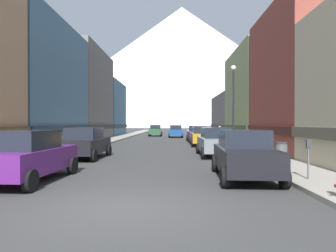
% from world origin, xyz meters
% --- Properties ---
extents(ground_plane, '(400.00, 400.00, 0.00)m').
position_xyz_m(ground_plane, '(0.00, 0.00, 0.00)').
color(ground_plane, '#373737').
extents(sidewalk_left, '(2.50, 100.00, 0.15)m').
position_xyz_m(sidewalk_left, '(-6.25, 35.00, 0.07)').
color(sidewalk_left, gray).
rests_on(sidewalk_left, ground).
extents(sidewalk_right, '(2.50, 100.00, 0.15)m').
position_xyz_m(sidewalk_right, '(6.25, 35.00, 0.07)').
color(sidewalk_right, gray).
rests_on(sidewalk_right, ground).
extents(storefront_left_1, '(7.82, 12.91, 10.32)m').
position_xyz_m(storefront_left_1, '(-11.26, 17.77, 4.99)').
color(storefront_left_1, slate).
rests_on(storefront_left_1, ground).
extents(storefront_left_2, '(7.11, 13.25, 11.13)m').
position_xyz_m(storefront_left_2, '(-10.91, 30.95, 5.39)').
color(storefront_left_2, '#66605B').
rests_on(storefront_left_2, ground).
extents(storefront_left_3, '(6.40, 11.89, 8.86)m').
position_xyz_m(storefront_left_3, '(-10.55, 44.00, 4.27)').
color(storefront_left_3, slate).
rests_on(storefront_left_3, ground).
extents(storefront_right_2, '(7.51, 11.67, 9.49)m').
position_xyz_m(storefront_right_2, '(11.10, 24.48, 4.58)').
color(storefront_right_2, '#8C9966').
rests_on(storefront_right_2, ground).
extents(storefront_right_3, '(7.42, 12.99, 6.04)m').
position_xyz_m(storefront_right_3, '(11.06, 36.84, 2.91)').
color(storefront_right_3, '#66605B').
rests_on(storefront_right_3, ground).
extents(car_left_0, '(2.25, 4.48, 1.78)m').
position_xyz_m(car_left_0, '(-3.80, 3.20, 0.90)').
color(car_left_0, '#591E72').
rests_on(car_left_0, ground).
extents(car_left_1, '(2.18, 4.45, 1.78)m').
position_xyz_m(car_left_1, '(-3.80, 10.27, 0.90)').
color(car_left_1, black).
rests_on(car_left_1, ground).
extents(car_right_0, '(2.24, 4.48, 1.78)m').
position_xyz_m(car_right_0, '(3.80, 3.96, 0.90)').
color(car_right_0, black).
rests_on(car_right_0, ground).
extents(car_right_1, '(2.09, 4.41, 1.78)m').
position_xyz_m(car_right_1, '(3.80, 11.62, 0.90)').
color(car_right_1, slate).
rests_on(car_right_1, ground).
extents(car_right_2, '(2.12, 4.43, 1.78)m').
position_xyz_m(car_right_2, '(3.80, 20.49, 0.90)').
color(car_right_2, '#B28419').
rests_on(car_right_2, ground).
extents(car_right_3, '(2.13, 4.43, 1.78)m').
position_xyz_m(car_right_3, '(3.80, 26.57, 0.90)').
color(car_right_3, '#591E72').
rests_on(car_right_3, ground).
extents(car_driving_0, '(2.06, 4.40, 1.78)m').
position_xyz_m(car_driving_0, '(-1.60, 42.19, 0.90)').
color(car_driving_0, '#265933').
rests_on(car_driving_0, ground).
extents(car_driving_1, '(2.06, 4.40, 1.78)m').
position_xyz_m(car_driving_1, '(1.60, 37.30, 0.90)').
color(car_driving_1, '#19478C').
rests_on(car_driving_1, ground).
extents(parking_meter_near, '(0.14, 0.10, 1.33)m').
position_xyz_m(parking_meter_near, '(5.75, 3.09, 1.01)').
color(parking_meter_near, '#595960').
rests_on(parking_meter_near, sidewalk_right).
extents(trash_bin_right, '(0.59, 0.59, 0.98)m').
position_xyz_m(trash_bin_right, '(6.35, 7.41, 0.64)').
color(trash_bin_right, '#4C5156').
rests_on(trash_bin_right, sidewalk_right).
extents(potted_plant_0, '(0.53, 0.53, 0.89)m').
position_xyz_m(potted_plant_0, '(-7.00, 9.80, 0.66)').
color(potted_plant_0, '#4C4C51').
rests_on(potted_plant_0, sidewalk_left).
extents(potted_plant_1, '(0.64, 0.64, 1.01)m').
position_xyz_m(potted_plant_1, '(-7.00, 18.37, 0.70)').
color(potted_plant_1, '#4C4C51').
rests_on(potted_plant_1, sidewalk_left).
extents(potted_plant_2, '(0.71, 0.71, 1.09)m').
position_xyz_m(potted_plant_2, '(7.00, 19.25, 0.76)').
color(potted_plant_2, gray).
rests_on(potted_plant_2, sidewalk_right).
extents(pedestrian_0, '(0.36, 0.36, 1.62)m').
position_xyz_m(pedestrian_0, '(6.25, 26.17, 0.90)').
color(pedestrian_0, '#333338').
rests_on(pedestrian_0, sidewalk_right).
extents(streetlamp_right, '(0.36, 0.36, 5.86)m').
position_xyz_m(streetlamp_right, '(5.35, 13.95, 3.99)').
color(streetlamp_right, black).
rests_on(streetlamp_right, sidewalk_right).
extents(mountain_backdrop, '(260.87, 260.87, 102.45)m').
position_xyz_m(mountain_backdrop, '(8.88, 260.00, 51.22)').
color(mountain_backdrop, silver).
rests_on(mountain_backdrop, ground).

